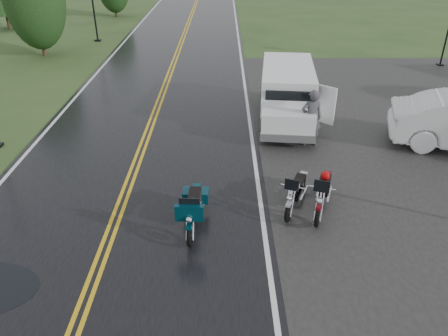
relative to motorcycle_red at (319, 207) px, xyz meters
name	(u,v)px	position (x,y,z in m)	size (l,w,h in m)	color
ground	(107,245)	(-5.14, -0.71, -0.62)	(120.00, 120.00, 0.00)	#2D471E
road	(160,100)	(-5.14, 9.29, -0.60)	(8.00, 100.00, 0.04)	black
motorcycle_red	(319,207)	(0.00, 0.00, 0.00)	(0.76, 2.09, 1.24)	#5E0A13
motorcycle_teal	(190,225)	(-3.13, -0.76, 0.00)	(0.76, 2.09, 1.23)	#052D38
motorcycle_silver	(289,204)	(-0.70, 0.19, -0.04)	(0.71, 1.96, 1.16)	#94979B
van_white	(265,111)	(-0.91, 5.34, 0.43)	(2.01, 5.35, 2.10)	white
person_at_van	(311,119)	(0.62, 4.76, 0.37)	(0.72, 0.47, 1.97)	#444348
lamp_post_far_left	(93,5)	(-10.78, 20.79, 1.68)	(0.39, 0.39, 4.59)	black
lamp_post_far_right	(448,31)	(9.57, 14.82, 1.26)	(0.32, 0.32, 3.76)	black
tree_left_mid	(36,9)	(-12.97, 17.01, 2.03)	(3.39, 3.39, 5.30)	#1E3D19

